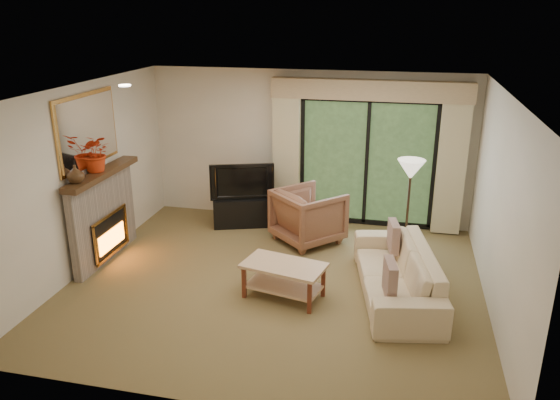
% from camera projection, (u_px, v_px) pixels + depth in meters
% --- Properties ---
extents(floor, '(5.50, 5.50, 0.00)m').
position_uv_depth(floor, '(275.00, 283.00, 7.46)').
color(floor, brown).
rests_on(floor, ground).
extents(ceiling, '(5.50, 5.50, 0.00)m').
position_uv_depth(ceiling, '(274.00, 91.00, 6.59)').
color(ceiling, white).
rests_on(ceiling, ground).
extents(wall_back, '(5.00, 0.00, 5.00)m').
position_uv_depth(wall_back, '(309.00, 147.00, 9.32)').
color(wall_back, beige).
rests_on(wall_back, ground).
extents(wall_front, '(5.00, 0.00, 5.00)m').
position_uv_depth(wall_front, '(208.00, 283.00, 4.73)').
color(wall_front, beige).
rests_on(wall_front, ground).
extents(wall_left, '(0.00, 5.00, 5.00)m').
position_uv_depth(wall_left, '(83.00, 179.00, 7.60)').
color(wall_left, beige).
rests_on(wall_left, ground).
extents(wall_right, '(0.00, 5.00, 5.00)m').
position_uv_depth(wall_right, '(501.00, 210.00, 6.45)').
color(wall_right, beige).
rests_on(wall_right, ground).
extents(fireplace, '(0.24, 1.70, 1.37)m').
position_uv_depth(fireplace, '(103.00, 216.00, 7.97)').
color(fireplace, gray).
rests_on(fireplace, floor).
extents(mirror, '(0.07, 1.45, 1.02)m').
position_uv_depth(mirror, '(88.00, 130.00, 7.56)').
color(mirror, '#CD9549').
rests_on(mirror, wall_left).
extents(sliding_door, '(2.26, 0.10, 2.16)m').
position_uv_depth(sliding_door, '(367.00, 163.00, 9.13)').
color(sliding_door, black).
rests_on(sliding_door, floor).
extents(curtain_left, '(0.45, 0.18, 2.35)m').
position_uv_depth(curtain_left, '(287.00, 154.00, 9.28)').
color(curtain_left, '#C6B88C').
rests_on(curtain_left, floor).
extents(curtain_right, '(0.45, 0.18, 2.35)m').
position_uv_depth(curtain_right, '(452.00, 164.00, 8.71)').
color(curtain_right, '#C6B88C').
rests_on(curtain_right, floor).
extents(cornice, '(3.20, 0.24, 0.32)m').
position_uv_depth(cornice, '(370.00, 90.00, 8.64)').
color(cornice, tan).
rests_on(cornice, wall_back).
extents(media_console, '(1.08, 0.74, 0.50)m').
position_uv_depth(media_console, '(243.00, 211.00, 9.39)').
color(media_console, black).
rests_on(media_console, floor).
extents(tv, '(1.06, 0.48, 0.62)m').
position_uv_depth(tv, '(242.00, 180.00, 9.20)').
color(tv, black).
rests_on(tv, media_console).
extents(armchair, '(1.32, 1.32, 0.87)m').
position_uv_depth(armchair, '(308.00, 216.00, 8.65)').
color(armchair, brown).
rests_on(armchair, floor).
extents(sofa, '(1.28, 2.35, 0.65)m').
position_uv_depth(sofa, '(397.00, 272.00, 7.05)').
color(sofa, beige).
rests_on(sofa, floor).
extents(pillow_near, '(0.19, 0.44, 0.42)m').
position_uv_depth(pillow_near, '(390.00, 278.00, 6.40)').
color(pillow_near, brown).
rests_on(pillow_near, sofa).
extents(pillow_far, '(0.19, 0.43, 0.41)m').
position_uv_depth(pillow_far, '(393.00, 236.00, 7.58)').
color(pillow_far, brown).
rests_on(pillow_far, sofa).
extents(coffee_table, '(1.13, 0.78, 0.47)m').
position_uv_depth(coffee_table, '(284.00, 280.00, 7.03)').
color(coffee_table, tan).
rests_on(coffee_table, floor).
extents(floor_lamp, '(0.41, 0.41, 1.50)m').
position_uv_depth(floor_lamp, '(408.00, 209.00, 8.05)').
color(floor_lamp, beige).
rests_on(floor_lamp, floor).
extents(vase, '(0.23, 0.23, 0.24)m').
position_uv_depth(vase, '(75.00, 174.00, 7.17)').
color(vase, '#3F2816').
rests_on(vase, fireplace).
extents(branches, '(0.55, 0.50, 0.54)m').
position_uv_depth(branches, '(96.00, 153.00, 7.61)').
color(branches, red).
rests_on(branches, fireplace).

